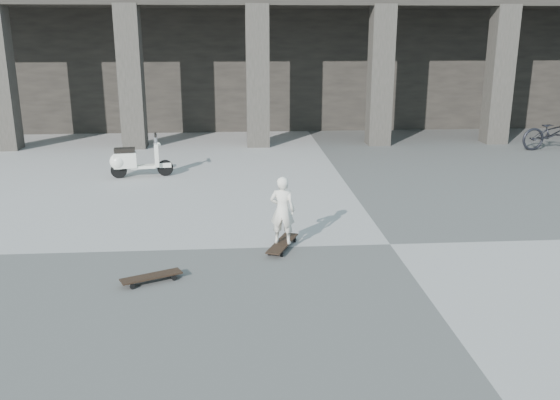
{
  "coord_description": "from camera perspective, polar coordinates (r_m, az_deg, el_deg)",
  "views": [
    {
      "loc": [
        -2.42,
        -8.76,
        3.32
      ],
      "look_at": [
        -1.74,
        0.44,
        0.65
      ],
      "focal_mm": 38.0,
      "sensor_mm": 36.0,
      "label": 1
    }
  ],
  "objects": [
    {
      "name": "longboard",
      "position": [
        9.31,
        0.23,
        -4.24
      ],
      "size": [
        0.58,
        0.99,
        0.1
      ],
      "rotation": [
        0.0,
        0.0,
        1.18
      ],
      "color": "black",
      "rests_on": "ground"
    },
    {
      "name": "child",
      "position": [
        9.13,
        0.23,
        -0.98
      ],
      "size": [
        0.44,
        0.35,
        1.07
      ],
      "primitive_type": "imported",
      "rotation": [
        0.0,
        0.0,
        2.88
      ],
      "color": "silver",
      "rests_on": "longboard"
    },
    {
      "name": "skateboard_spare",
      "position": [
        8.3,
        -12.27,
        -7.26
      ],
      "size": [
        0.84,
        0.54,
        0.1
      ],
      "rotation": [
        0.0,
        0.0,
        0.44
      ],
      "color": "black",
      "rests_on": "ground"
    },
    {
      "name": "colonnade",
      "position": [
        22.66,
        1.96,
        15.39
      ],
      "size": [
        28.0,
        8.82,
        6.0
      ],
      "color": "black",
      "rests_on": "ground"
    },
    {
      "name": "ground",
      "position": [
        9.67,
        10.55,
        -4.21
      ],
      "size": [
        90.0,
        90.0,
        0.0
      ],
      "primitive_type": "plane",
      "color": "#4E4D4B",
      "rests_on": "ground"
    },
    {
      "name": "scooter",
      "position": [
        14.13,
        -14.18,
        3.7
      ],
      "size": [
        1.43,
        0.55,
        1.0
      ],
      "rotation": [
        0.0,
        0.0,
        0.14
      ],
      "color": "black",
      "rests_on": "ground"
    },
    {
      "name": "bicycle",
      "position": [
        18.62,
        24.84,
        5.93
      ],
      "size": [
        1.96,
        0.85,
        1.0
      ],
      "primitive_type": "imported",
      "rotation": [
        0.0,
        0.0,
        1.67
      ],
      "color": "black",
      "rests_on": "ground"
    }
  ]
}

